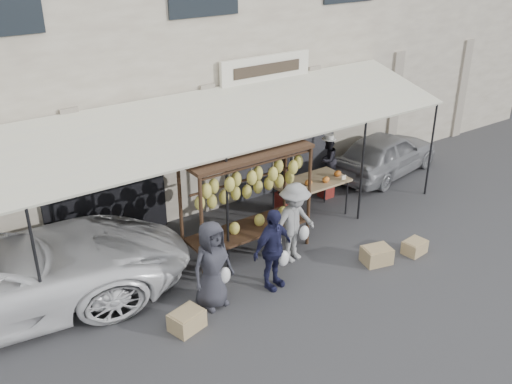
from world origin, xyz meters
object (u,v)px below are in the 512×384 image
at_px(banana_rack, 248,184).
at_px(crate_near_b, 415,247).
at_px(produce_table, 312,183).
at_px(customer_right, 294,223).
at_px(crate_far, 187,320).
at_px(vendor_right, 328,160).
at_px(customer_mid, 273,249).
at_px(sedan, 385,153).
at_px(crate_near_a, 377,255).
at_px(customer_left, 212,265).
at_px(vendor_left, 286,166).

distance_m(banana_rack, crate_near_b, 3.68).
relative_size(produce_table, customer_right, 1.03).
bearing_deg(crate_far, customer_right, 13.98).
xyz_separation_m(vendor_right, crate_far, (-5.26, -2.51, -0.82)).
distance_m(banana_rack, customer_mid, 1.44).
distance_m(crate_far, sedan, 7.96).
bearing_deg(banana_rack, customer_mid, -103.29).
bearing_deg(produce_table, crate_near_a, -94.33).
xyz_separation_m(produce_table, customer_left, (-3.54, -1.56, -0.05)).
xyz_separation_m(produce_table, crate_far, (-4.24, -1.88, -0.70)).
bearing_deg(vendor_right, produce_table, 13.44).
height_order(crate_far, sedan, sedan).
height_order(vendor_left, crate_far, vendor_left).
bearing_deg(crate_near_b, banana_rack, 146.00).
xyz_separation_m(banana_rack, vendor_left, (1.74, 1.07, -0.41)).
height_order(customer_mid, sedan, customer_mid).
bearing_deg(banana_rack, crate_far, -148.01).
bearing_deg(produce_table, banana_rack, -165.68).
distance_m(produce_table, customer_mid, 2.91).
height_order(banana_rack, vendor_left, banana_rack).
relative_size(customer_mid, customer_right, 0.96).
bearing_deg(customer_right, vendor_right, 26.87).
bearing_deg(customer_right, customer_left, -179.54).
relative_size(banana_rack, crate_near_b, 5.63).
height_order(customer_mid, crate_near_b, customer_mid).
height_order(banana_rack, vendor_right, banana_rack).
relative_size(produce_table, crate_near_b, 3.68).
distance_m(vendor_right, crate_far, 5.88).
bearing_deg(customer_right, crate_near_a, -49.02).
xyz_separation_m(vendor_right, crate_near_a, (-1.18, -2.86, -0.81)).
height_order(vendor_left, crate_near_a, vendor_left).
bearing_deg(crate_near_a, customer_mid, 166.40).
relative_size(vendor_left, crate_near_a, 2.44).
bearing_deg(customer_left, produce_table, 16.81).
bearing_deg(produce_table, sedan, 14.01).
bearing_deg(banana_rack, vendor_left, 31.62).
relative_size(customer_left, customer_mid, 1.03).
distance_m(customer_mid, customer_right, 1.05).
bearing_deg(produce_table, crate_far, -156.07).
height_order(customer_mid, crate_far, customer_mid).
bearing_deg(crate_near_a, crate_far, 175.07).
distance_m(vendor_left, customer_left, 3.84).
height_order(customer_right, crate_far, customer_right).
xyz_separation_m(banana_rack, customer_left, (-1.46, -1.03, -0.76)).
xyz_separation_m(crate_near_a, crate_far, (-4.07, 0.35, -0.00)).
relative_size(customer_right, sedan, 0.48).
height_order(produce_table, customer_right, customer_right).
height_order(crate_near_b, sedan, sedan).
distance_m(produce_table, crate_far, 4.69).
relative_size(customer_left, crate_near_a, 2.98).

